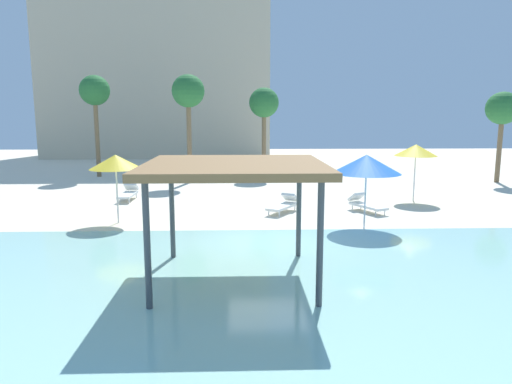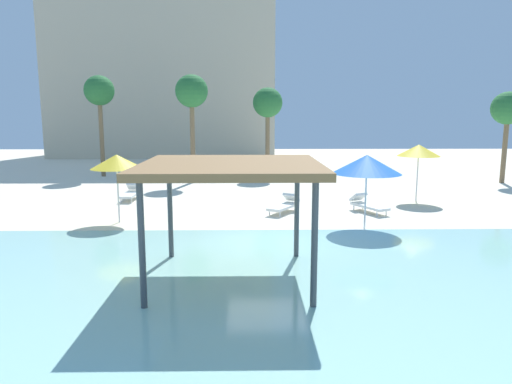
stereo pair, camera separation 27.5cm
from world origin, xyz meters
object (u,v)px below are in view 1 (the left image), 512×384
at_px(palm_tree_2, 503,110).
at_px(lounge_chair_0, 366,204).
at_px(shade_pavilion, 235,170).
at_px(beach_umbrella_yellow_1, 116,162).
at_px(beach_umbrella_blue_3, 366,164).
at_px(lounge_chair_2, 128,193).
at_px(palm_tree_0, 264,104).
at_px(beach_umbrella_yellow_0, 416,150).
at_px(palm_tree_3, 95,93).
at_px(lounge_chair_4, 284,204).
at_px(palm_tree_1, 188,94).

bearing_deg(palm_tree_2, lounge_chair_0, -140.92).
bearing_deg(shade_pavilion, beach_umbrella_yellow_1, 125.35).
relative_size(shade_pavilion, beach_umbrella_yellow_1, 1.66).
bearing_deg(beach_umbrella_blue_3, lounge_chair_2, 148.48).
bearing_deg(palm_tree_0, lounge_chair_0, -72.06).
relative_size(beach_umbrella_blue_3, palm_tree_2, 0.50).
bearing_deg(lounge_chair_2, beach_umbrella_blue_3, 59.15).
xyz_separation_m(shade_pavilion, beach_umbrella_blue_3, (4.55, 5.09, -0.42)).
xyz_separation_m(beach_umbrella_yellow_0, palm_tree_3, (-17.32, 9.19, 2.97)).
xyz_separation_m(lounge_chair_0, palm_tree_2, (10.09, 8.19, 3.93)).
bearing_deg(palm_tree_2, beach_umbrella_blue_3, -134.50).
distance_m(beach_umbrella_yellow_1, lounge_chair_2, 5.22).
height_order(lounge_chair_4, palm_tree_0, palm_tree_0).
bearing_deg(beach_umbrella_yellow_0, lounge_chair_2, 177.06).
distance_m(beach_umbrella_blue_3, lounge_chair_0, 3.60).
relative_size(lounge_chair_2, palm_tree_3, 0.29).
distance_m(beach_umbrella_yellow_1, palm_tree_0, 14.65).
height_order(shade_pavilion, lounge_chair_0, shade_pavilion).
distance_m(lounge_chair_0, palm_tree_1, 12.95).
distance_m(lounge_chair_0, palm_tree_2, 13.58).
bearing_deg(palm_tree_3, shade_pavilion, -65.17).
xyz_separation_m(lounge_chair_0, palm_tree_1, (-8.22, 8.75, 4.86)).
relative_size(beach_umbrella_blue_3, palm_tree_0, 0.46).
xyz_separation_m(shade_pavilion, beach_umbrella_yellow_0, (8.27, 10.37, -0.35)).
bearing_deg(beach_umbrella_yellow_1, palm_tree_2, 26.46).
height_order(lounge_chair_0, palm_tree_1, palm_tree_1).
xyz_separation_m(beach_umbrella_blue_3, palm_tree_1, (-7.40, 11.65, 2.88)).
bearing_deg(lounge_chair_4, beach_umbrella_yellow_0, 142.81).
bearing_deg(beach_umbrella_yellow_1, lounge_chair_0, 9.89).
distance_m(lounge_chair_0, lounge_chair_4, 3.42).
bearing_deg(palm_tree_0, palm_tree_3, 179.02).
distance_m(lounge_chair_4, palm_tree_2, 16.29).
bearing_deg(beach_umbrella_yellow_1, lounge_chair_2, 98.69).
height_order(beach_umbrella_yellow_1, palm_tree_0, palm_tree_0).
relative_size(beach_umbrella_blue_3, lounge_chair_4, 1.37).
xyz_separation_m(beach_umbrella_yellow_0, lounge_chair_0, (-2.90, -2.38, -2.05)).
relative_size(palm_tree_1, palm_tree_3, 0.97).
distance_m(lounge_chair_4, palm_tree_3, 16.75).
height_order(lounge_chair_4, palm_tree_1, palm_tree_1).
distance_m(beach_umbrella_yellow_0, palm_tree_1, 13.12).
distance_m(shade_pavilion, beach_umbrella_blue_3, 6.84).
bearing_deg(beach_umbrella_yellow_0, beach_umbrella_yellow_1, -162.18).
bearing_deg(palm_tree_1, lounge_chair_4, -61.32).
distance_m(beach_umbrella_yellow_0, lounge_chair_4, 7.07).
bearing_deg(palm_tree_1, lounge_chair_2, -112.32).
bearing_deg(lounge_chair_2, palm_tree_3, -154.87).
relative_size(shade_pavilion, palm_tree_3, 0.66).
distance_m(beach_umbrella_yellow_0, palm_tree_0, 11.39).
bearing_deg(beach_umbrella_yellow_0, lounge_chair_0, -140.70).
xyz_separation_m(beach_umbrella_yellow_0, palm_tree_0, (-6.59, 9.01, 2.25)).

